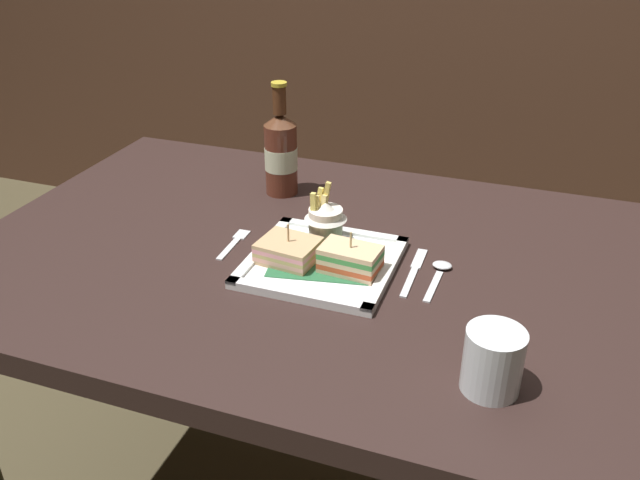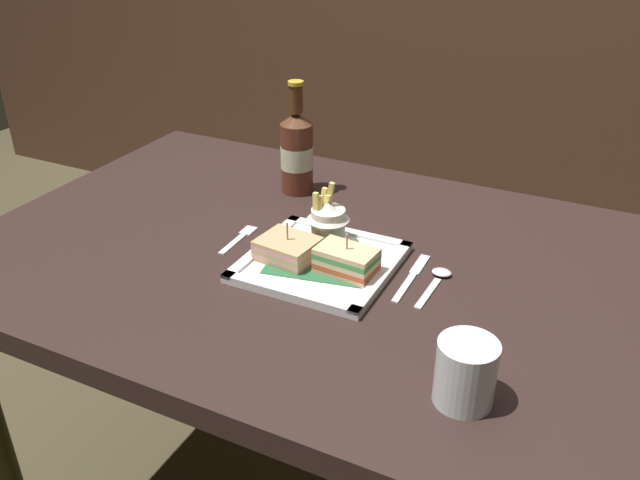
# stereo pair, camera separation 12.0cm
# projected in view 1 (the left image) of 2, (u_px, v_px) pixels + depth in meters

# --- Properties ---
(dining_table) EXTENTS (1.33, 0.88, 0.74)m
(dining_table) POSITION_uv_depth(u_px,v_px,m) (318.00, 301.00, 1.29)
(dining_table) COLOR black
(dining_table) RESTS_ON ground_plane
(square_plate) EXTENTS (0.26, 0.26, 0.02)m
(square_plate) POSITION_uv_depth(u_px,v_px,m) (322.00, 262.00, 1.20)
(square_plate) COLOR white
(square_plate) RESTS_ON dining_table
(sandwich_half_left) EXTENTS (0.11, 0.10, 0.07)m
(sandwich_half_left) POSITION_uv_depth(u_px,v_px,m) (289.00, 251.00, 1.19)
(sandwich_half_left) COLOR tan
(sandwich_half_left) RESTS_ON square_plate
(sandwich_half_right) EXTENTS (0.11, 0.07, 0.08)m
(sandwich_half_right) POSITION_uv_depth(u_px,v_px,m) (350.00, 259.00, 1.15)
(sandwich_half_right) COLOR #DDB28B
(sandwich_half_right) RESTS_ON square_plate
(fries_cup) EXTENTS (0.08, 0.08, 0.12)m
(fries_cup) POSITION_uv_depth(u_px,v_px,m) (325.00, 220.00, 1.23)
(fries_cup) COLOR silver
(fries_cup) RESTS_ON square_plate
(beer_bottle) EXTENTS (0.07, 0.07, 0.25)m
(beer_bottle) POSITION_uv_depth(u_px,v_px,m) (281.00, 152.00, 1.44)
(beer_bottle) COLOR #5F2C1D
(beer_bottle) RESTS_ON dining_table
(water_glass) EXTENTS (0.08, 0.08, 0.09)m
(water_glass) POSITION_uv_depth(u_px,v_px,m) (492.00, 363.00, 0.89)
(water_glass) COLOR silver
(water_glass) RESTS_ON dining_table
(fork) EXTENTS (0.03, 0.12, 0.00)m
(fork) POSITION_uv_depth(u_px,v_px,m) (235.00, 242.00, 1.27)
(fork) COLOR silver
(fork) RESTS_ON dining_table
(knife) EXTENTS (0.02, 0.17, 0.00)m
(knife) POSITION_uv_depth(u_px,v_px,m) (414.00, 270.00, 1.18)
(knife) COLOR silver
(knife) RESTS_ON dining_table
(spoon) EXTENTS (0.04, 0.13, 0.01)m
(spoon) POSITION_uv_depth(u_px,v_px,m) (440.00, 271.00, 1.18)
(spoon) COLOR silver
(spoon) RESTS_ON dining_table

